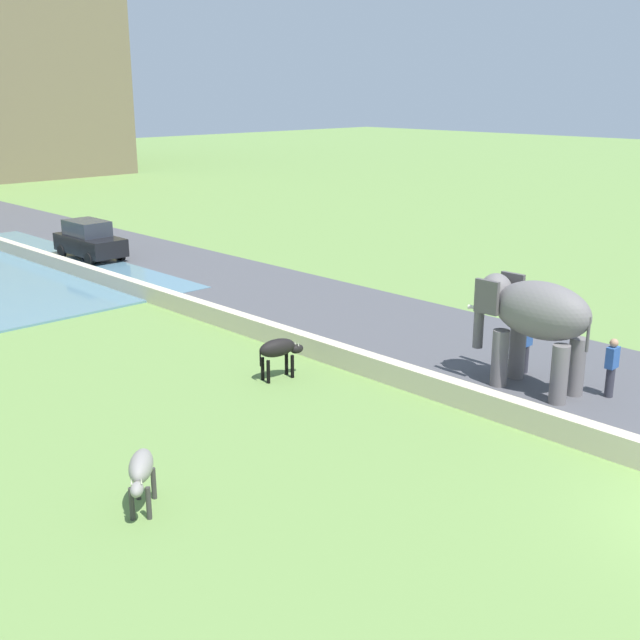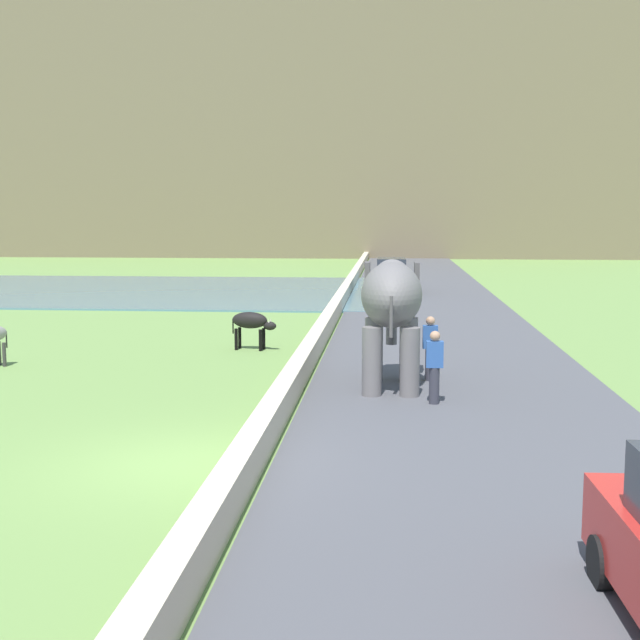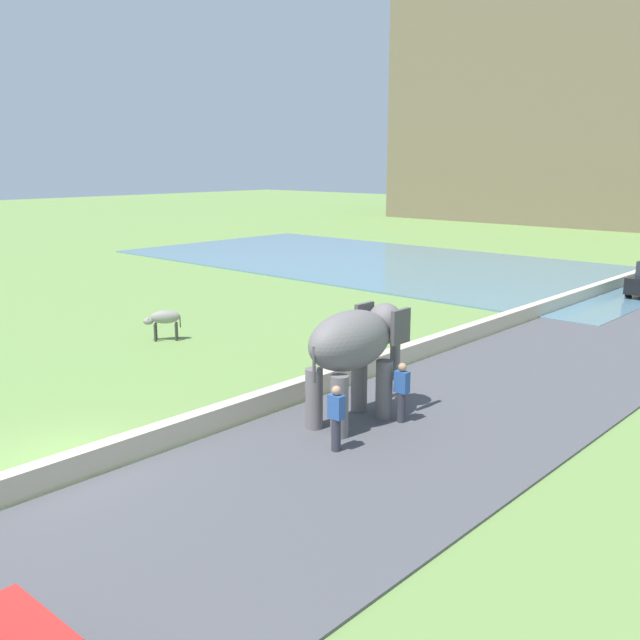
% 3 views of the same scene
% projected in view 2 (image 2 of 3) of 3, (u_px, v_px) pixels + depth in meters
% --- Properties ---
extents(ground_plane, '(220.00, 220.00, 0.00)m').
position_uv_depth(ground_plane, '(182.00, 464.00, 13.88)').
color(ground_plane, '#6B8E47').
extents(road_surface, '(7.00, 120.00, 0.06)m').
position_uv_depth(road_surface, '(431.00, 317.00, 33.22)').
color(road_surface, '#4C4C51').
rests_on(road_surface, ground).
extents(barrier_wall, '(0.40, 110.00, 0.62)m').
position_uv_depth(barrier_wall, '(332.00, 315.00, 31.53)').
color(barrier_wall, beige).
rests_on(barrier_wall, ground).
extents(lake, '(36.00, 18.00, 0.08)m').
position_uv_depth(lake, '(63.00, 290.00, 44.81)').
color(lake, slate).
rests_on(lake, ground).
extents(hill_distant, '(64.00, 28.00, 25.66)m').
position_uv_depth(hill_distant, '(302.00, 128.00, 87.99)').
color(hill_distant, '#75664C').
rests_on(hill_distant, ground).
extents(elephant, '(1.41, 3.47, 2.99)m').
position_uv_depth(elephant, '(392.00, 302.00, 19.60)').
color(elephant, slate).
rests_on(elephant, ground).
extents(person_beside_elephant, '(0.36, 0.22, 1.63)m').
position_uv_depth(person_beside_elephant, '(430.00, 347.00, 20.38)').
color(person_beside_elephant, '#33333D').
rests_on(person_beside_elephant, ground).
extents(person_trailing, '(0.36, 0.22, 1.63)m').
position_uv_depth(person_trailing, '(435.00, 366.00, 17.89)').
color(person_trailing, '#33333D').
rests_on(person_trailing, ground).
extents(car_black, '(1.80, 4.00, 1.80)m').
position_uv_depth(car_black, '(391.00, 276.00, 42.88)').
color(car_black, black).
rests_on(car_black, ground).
extents(cow_black, '(1.42, 0.63, 1.15)m').
position_uv_depth(cow_black, '(251.00, 322.00, 25.30)').
color(cow_black, black).
rests_on(cow_black, ground).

